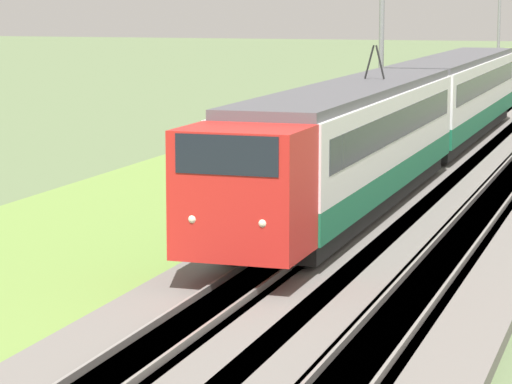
{
  "coord_description": "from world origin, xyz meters",
  "views": [
    {
      "loc": [
        -1.95,
        -8.39,
        6.57
      ],
      "look_at": [
        23.82,
        0.0,
        2.27
      ],
      "focal_mm": 85.0,
      "sensor_mm": 36.0,
      "label": 1
    }
  ],
  "objects": [
    {
      "name": "catenary_mast_far",
      "position": [
        90.45,
        2.53,
        4.83
      ],
      "size": [
        0.22,
        2.56,
        9.37
      ],
      "color": "slate",
      "rests_on": "ground"
    },
    {
      "name": "catenary_mast_mid",
      "position": [
        49.02,
        2.54,
        5.03
      ],
      "size": [
        0.22,
        2.56,
        9.76
      ],
      "color": "slate",
      "rests_on": "ground"
    },
    {
      "name": "passenger_train",
      "position": [
        43.03,
        0.0,
        2.43
      ],
      "size": [
        41.93,
        2.89,
        5.17
      ],
      "rotation": [
        0.0,
        0.0,
        3.14
      ],
      "color": "red",
      "rests_on": "ground"
    },
    {
      "name": "ballast_main",
      "position": [
        50.0,
        0.0,
        0.15
      ],
      "size": [
        240.0,
        4.4,
        0.3
      ],
      "color": "slate",
      "rests_on": "ground"
    },
    {
      "name": "track_main",
      "position": [
        50.0,
        0.0,
        0.16
      ],
      "size": [
        240.0,
        1.57,
        0.45
      ],
      "color": "#4C4238",
      "rests_on": "ground"
    },
    {
      "name": "grass_verge",
      "position": [
        50.0,
        5.75,
        0.06
      ],
      "size": [
        240.0,
        10.62,
        0.12
      ],
      "color": "olive",
      "rests_on": "ground"
    }
  ]
}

